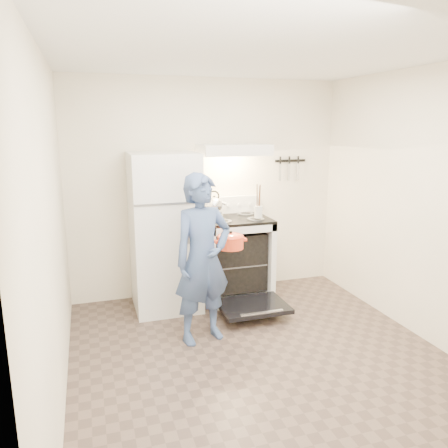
{
  "coord_description": "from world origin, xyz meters",
  "views": [
    {
      "loc": [
        -1.35,
        -3.1,
        1.98
      ],
      "look_at": [
        -0.05,
        1.0,
        1.0
      ],
      "focal_mm": 35.0,
      "sensor_mm": 36.0,
      "label": 1
    }
  ],
  "objects_px": {
    "refrigerator": "(165,232)",
    "dutch_oven": "(231,242)",
    "person": "(203,259)",
    "tea_kettle": "(214,204)",
    "stove_body": "(235,259)"
  },
  "relations": [
    {
      "from": "tea_kettle",
      "to": "dutch_oven",
      "type": "distance_m",
      "value": 0.79
    },
    {
      "from": "refrigerator",
      "to": "tea_kettle",
      "type": "bearing_deg",
      "value": 15.11
    },
    {
      "from": "tea_kettle",
      "to": "person",
      "type": "distance_m",
      "value": 1.15
    },
    {
      "from": "person",
      "to": "tea_kettle",
      "type": "bearing_deg",
      "value": 53.44
    },
    {
      "from": "refrigerator",
      "to": "dutch_oven",
      "type": "height_order",
      "value": "refrigerator"
    },
    {
      "from": "refrigerator",
      "to": "person",
      "type": "xyz_separation_m",
      "value": [
        0.19,
        -0.87,
        -0.06
      ]
    },
    {
      "from": "refrigerator",
      "to": "dutch_oven",
      "type": "bearing_deg",
      "value": -46.43
    },
    {
      "from": "refrigerator",
      "to": "stove_body",
      "type": "relative_size",
      "value": 1.85
    },
    {
      "from": "refrigerator",
      "to": "dutch_oven",
      "type": "distance_m",
      "value": 0.81
    },
    {
      "from": "person",
      "to": "stove_body",
      "type": "bearing_deg",
      "value": 40.48
    },
    {
      "from": "tea_kettle",
      "to": "person",
      "type": "bearing_deg",
      "value": -111.56
    },
    {
      "from": "refrigerator",
      "to": "tea_kettle",
      "type": "height_order",
      "value": "refrigerator"
    },
    {
      "from": "person",
      "to": "dutch_oven",
      "type": "xyz_separation_m",
      "value": [
        0.36,
        0.29,
        0.05
      ]
    },
    {
      "from": "stove_body",
      "to": "refrigerator",
      "type": "bearing_deg",
      "value": -178.23
    },
    {
      "from": "refrigerator",
      "to": "person",
      "type": "height_order",
      "value": "refrigerator"
    }
  ]
}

